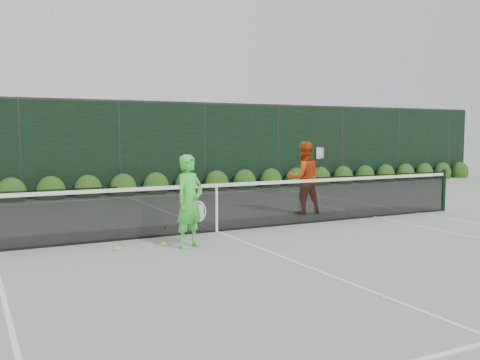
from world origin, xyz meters
TOP-DOWN VIEW (x-y plane):
  - ground at (0.00, 0.00)m, footprint 80.00×80.00m
  - tennis_net at (-0.02, 0.00)m, footprint 12.90×0.10m
  - player_woman at (-1.03, -1.13)m, footprint 0.70×0.60m
  - player_man at (2.93, 1.24)m, footprint 0.96×0.76m
  - court_lines at (0.00, 0.00)m, footprint 11.03×23.83m
  - windscreen_fence at (0.00, -2.71)m, footprint 32.00×21.07m
  - hedge_row at (-0.00, 7.15)m, footprint 31.66×0.65m
  - tennis_balls at (-1.48, -0.28)m, footprint 1.49×1.68m

SIDE VIEW (x-z plane):
  - ground at x=0.00m, z-range 0.00..0.00m
  - court_lines at x=0.00m, z-range 0.00..0.01m
  - tennis_balls at x=-1.48m, z-range 0.00..0.07m
  - hedge_row at x=0.00m, z-range -0.23..0.70m
  - tennis_net at x=-0.02m, z-range 0.00..1.07m
  - player_woman at x=-1.03m, z-range 0.00..1.62m
  - player_man at x=2.93m, z-range 0.00..1.78m
  - windscreen_fence at x=0.00m, z-range -0.02..3.04m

